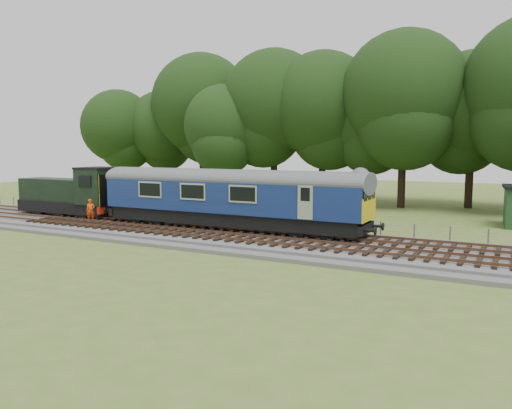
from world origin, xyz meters
The scene contains 9 objects.
ground centered at (0.00, 0.00, 0.00)m, with size 120.00×120.00×0.00m, color #4F6625.
ballast centered at (0.00, 0.00, 0.17)m, with size 70.00×7.00×0.35m, color #4C4C4F.
track_north centered at (0.00, 1.40, 0.42)m, with size 67.20×2.40×0.21m.
track_south centered at (0.00, -1.60, 0.42)m, with size 67.20×2.40×0.21m.
fence centered at (0.00, 4.50, 0.00)m, with size 64.00×0.12×1.00m, color #6B6054, non-canonical shape.
tree_line centered at (0.00, 22.00, 0.00)m, with size 70.00×8.00×18.00m, color black, non-canonical shape.
dmu_railcar centered at (-2.95, 1.40, 2.61)m, with size 18.05×2.86×3.88m.
shunter_loco centered at (-16.88, 1.40, 1.97)m, with size 8.92×2.60×3.38m.
worker centered at (-13.12, -0.47, 1.14)m, with size 0.58×0.38×1.58m, color #EC450C.
Camera 1 is at (13.21, -25.78, 5.47)m, focal length 35.00 mm.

